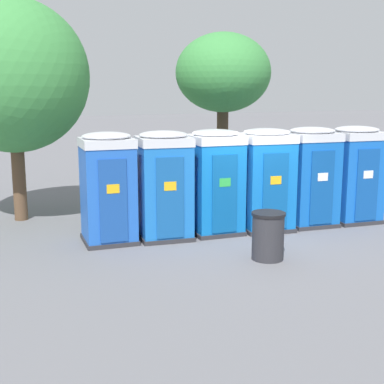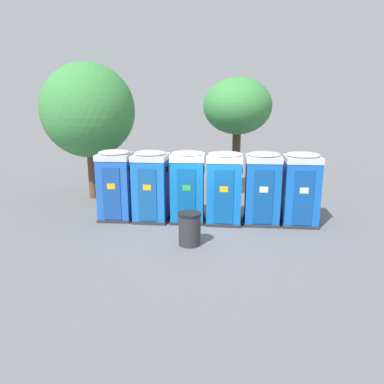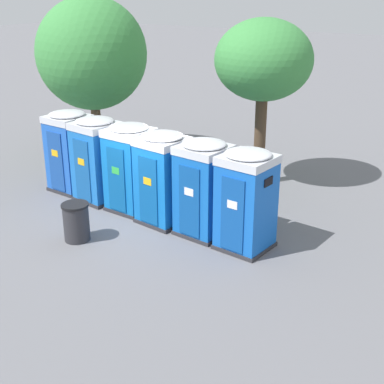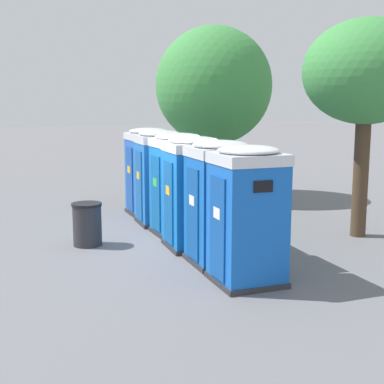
{
  "view_description": "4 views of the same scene",
  "coord_description": "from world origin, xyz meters",
  "views": [
    {
      "loc": [
        -6.5,
        -10.84,
        3.47
      ],
      "look_at": [
        -1.21,
        0.54,
        1.06
      ],
      "focal_mm": 50.0,
      "sensor_mm": 36.0,
      "label": 1
    },
    {
      "loc": [
        -0.79,
        -12.41,
        4.22
      ],
      "look_at": [
        -0.44,
        0.44,
        1.08
      ],
      "focal_mm": 35.0,
      "sensor_mm": 36.0,
      "label": 2
    },
    {
      "loc": [
        8.36,
        -10.91,
        6.21
      ],
      "look_at": [
        1.67,
        0.18,
        1.1
      ],
      "focal_mm": 50.0,
      "sensor_mm": 36.0,
      "label": 3
    },
    {
      "loc": [
        11.23,
        -5.24,
        3.31
      ],
      "look_at": [
        0.55,
        0.31,
        1.26
      ],
      "focal_mm": 50.0,
      "sensor_mm": 36.0,
      "label": 4
    }
  ],
  "objects": [
    {
      "name": "ground_plane",
      "position": [
        0.0,
        0.0,
        0.0
      ],
      "size": [
        120.0,
        120.0,
        0.0
      ],
      "primitive_type": "plane",
      "color": "slate"
    },
    {
      "name": "portapotty_0",
      "position": [
        -3.19,
        0.82,
        1.28
      ],
      "size": [
        1.28,
        1.3,
        2.54
      ],
      "color": "#2D2D33",
      "rests_on": "ground"
    },
    {
      "name": "portapotty_1",
      "position": [
        -1.9,
        0.6,
        1.28
      ],
      "size": [
        1.37,
        1.36,
        2.54
      ],
      "color": "#2D2D33",
      "rests_on": "ground"
    },
    {
      "name": "portapotty_2",
      "position": [
        -0.59,
        0.51,
        1.28
      ],
      "size": [
        1.29,
        1.3,
        2.54
      ],
      "color": "#2D2D33",
      "rests_on": "ground"
    },
    {
      "name": "portapotty_3",
      "position": [
        0.69,
        0.27,
        1.28
      ],
      "size": [
        1.4,
        1.37,
        2.54
      ],
      "color": "#2D2D33",
      "rests_on": "ground"
    },
    {
      "name": "portapotty_4",
      "position": [
        2.0,
        0.19,
        1.28
      ],
      "size": [
        1.36,
        1.34,
        2.54
      ],
      "color": "#2D2D33",
      "rests_on": "ground"
    },
    {
      "name": "portapotty_5",
      "position": [
        3.3,
        0.01,
        1.28
      ],
      "size": [
        1.36,
        1.34,
        2.54
      ],
      "color": "#2D2D33",
      "rests_on": "ground"
    },
    {
      "name": "street_tree_0",
      "position": [
        -4.75,
        3.9,
        3.81
      ],
      "size": [
        3.93,
        3.93,
        5.8
      ],
      "color": "brown",
      "rests_on": "ground"
    },
    {
      "name": "street_tree_1",
      "position": [
        1.67,
        4.39,
        3.95
      ],
      "size": [
        3.01,
        3.01,
        5.24
      ],
      "color": "#4C3826",
      "rests_on": "ground"
    },
    {
      "name": "trash_can",
      "position": [
        -0.58,
        -1.83,
        0.5
      ],
      "size": [
        0.7,
        0.7,
        1.0
      ],
      "color": "#2D2D33",
      "rests_on": "ground"
    }
  ]
}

